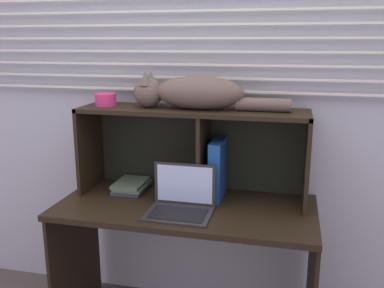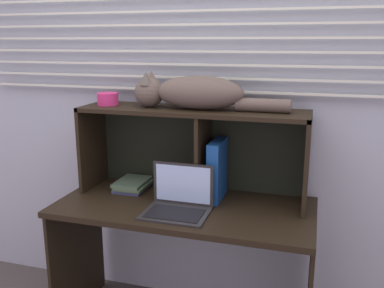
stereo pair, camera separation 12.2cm
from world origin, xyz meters
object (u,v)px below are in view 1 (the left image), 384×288
object	(u,v)px
cat	(192,93)
small_basket	(106,100)
book_stack	(132,186)
binder_upright	(218,169)
laptop	(180,203)

from	to	relation	value
cat	small_basket	distance (m)	0.49
cat	small_basket	xyz separation A→B (m)	(-0.48, 0.00, -0.05)
cat	book_stack	xyz separation A→B (m)	(-0.35, -0.00, -0.53)
cat	binder_upright	size ratio (longest dim) A/B	2.58
book_stack	small_basket	xyz separation A→B (m)	(-0.13, 0.00, 0.48)
binder_upright	book_stack	xyz separation A→B (m)	(-0.49, -0.00, -0.13)
cat	laptop	bearing A→B (deg)	-90.70
cat	laptop	xyz separation A→B (m)	(-0.00, -0.23, -0.51)
book_stack	laptop	bearing A→B (deg)	-33.66
book_stack	cat	bearing A→B (deg)	0.44
binder_upright	book_stack	distance (m)	0.51
binder_upright	small_basket	world-z (taller)	small_basket
cat	binder_upright	bearing A→B (deg)	0.00
binder_upright	book_stack	bearing A→B (deg)	-179.69
book_stack	small_basket	world-z (taller)	small_basket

